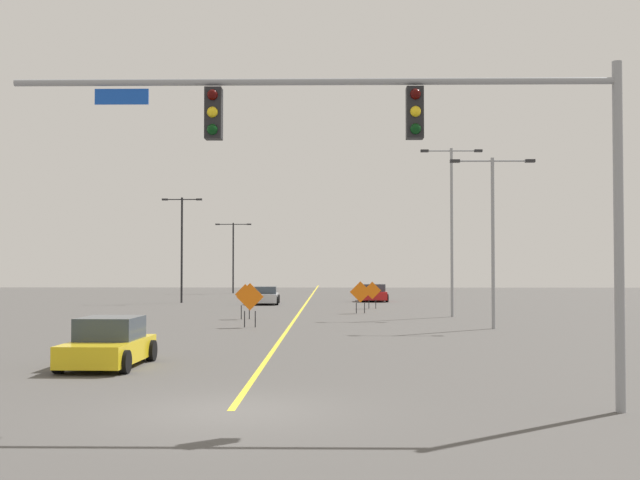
{
  "coord_description": "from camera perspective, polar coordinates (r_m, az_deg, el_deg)",
  "views": [
    {
      "loc": [
        2.06,
        -16.08,
        2.95
      ],
      "look_at": [
        1.33,
        27.83,
        4.29
      ],
      "focal_mm": 44.79,
      "sensor_mm": 36.0,
      "label": 1
    }
  ],
  "objects": [
    {
      "name": "construction_sign_left_shoulder",
      "position": [
        48.03,
        2.9,
        -3.83
      ],
      "size": [
        1.28,
        0.17,
        1.93
      ],
      "color": "orange",
      "rests_on": "ground"
    },
    {
      "name": "car_yellow_distant",
      "position": [
        23.97,
        -14.87,
        -7.22
      ],
      "size": [
        2.12,
        4.08,
        1.42
      ],
      "color": "gold",
      "rests_on": "ground"
    },
    {
      "name": "construction_sign_right_shoulder",
      "position": [
        53.16,
        3.76,
        -3.71
      ],
      "size": [
        1.17,
        0.07,
        1.8
      ],
      "color": "orange",
      "rests_on": "ground"
    },
    {
      "name": "traffic_signal_assembly",
      "position": [
        16.33,
        6.8,
        6.73
      ],
      "size": [
        12.35,
        0.44,
        7.05
      ],
      "color": "gray",
      "rests_on": "ground"
    },
    {
      "name": "street_lamp_mid_right",
      "position": [
        81.52,
        -6.22,
        -0.77
      ],
      "size": [
        3.66,
        0.24,
        7.16
      ],
      "color": "black",
      "rests_on": "ground"
    },
    {
      "name": "construction_sign_right_lane",
      "position": [
        43.15,
        -5.36,
        -4.05
      ],
      "size": [
        1.13,
        0.13,
        1.89
      ],
      "color": "orange",
      "rests_on": "ground"
    },
    {
      "name": "street_lamp_far_right",
      "position": [
        61.96,
        -9.85,
        -0.05
      ],
      "size": [
        3.08,
        0.24,
        8.07
      ],
      "color": "black",
      "rests_on": "ground"
    },
    {
      "name": "road_centre_stripe",
      "position": [
        63.25,
        -0.92,
        -4.41
      ],
      "size": [
        0.16,
        94.14,
        0.01
      ],
      "color": "yellow",
      "rests_on": "ground"
    },
    {
      "name": "construction_sign_median_near",
      "position": [
        37.51,
        -5.03,
        -4.23
      ],
      "size": [
        1.28,
        0.1,
        2.07
      ],
      "color": "orange",
      "rests_on": "ground"
    },
    {
      "name": "car_silver_passing",
      "position": [
        59.37,
        -3.91,
        -3.99
      ],
      "size": [
        2.16,
        4.64,
        1.31
      ],
      "color": "#B7BABF",
      "rests_on": "ground"
    },
    {
      "name": "ground",
      "position": [
        16.48,
        -6.4,
        -12.05
      ],
      "size": [
        169.45,
        169.45,
        0.0
      ],
      "primitive_type": "plane",
      "color": "#4C4947"
    },
    {
      "name": "car_red_near",
      "position": [
        63.59,
        3.85,
        -3.83
      ],
      "size": [
        2.15,
        4.02,
        1.38
      ],
      "color": "red",
      "rests_on": "ground"
    },
    {
      "name": "street_lamp_mid_left",
      "position": [
        37.44,
        12.25,
        0.97
      ],
      "size": [
        3.89,
        0.24,
        7.85
      ],
      "color": "gray",
      "rests_on": "ground"
    },
    {
      "name": "street_lamp_far_left",
      "position": [
        45.47,
        9.39,
        1.52
      ],
      "size": [
        3.47,
        0.24,
        9.5
      ],
      "color": "gray",
      "rests_on": "ground"
    }
  ]
}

